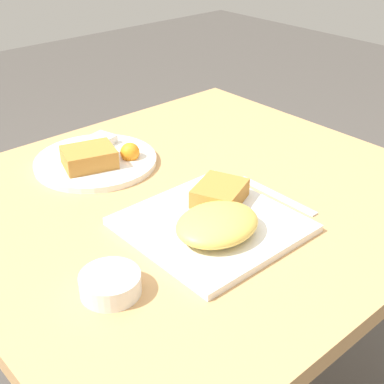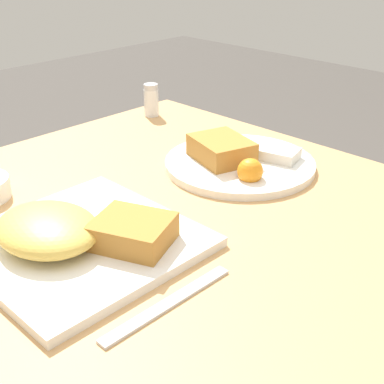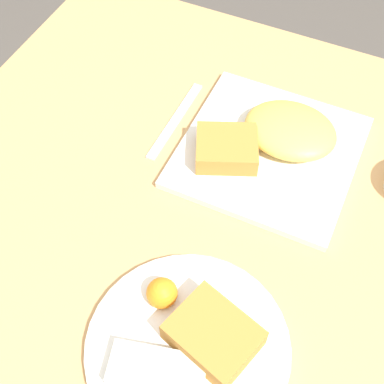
{
  "view_description": "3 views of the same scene",
  "coord_description": "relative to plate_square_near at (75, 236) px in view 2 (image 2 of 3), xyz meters",
  "views": [
    {
      "loc": [
        -0.63,
        -0.71,
        1.29
      ],
      "look_at": [
        -0.02,
        -0.02,
        0.76
      ],
      "focal_mm": 50.0,
      "sensor_mm": 36.0,
      "label": 1
    },
    {
      "loc": [
        0.49,
        -0.46,
        1.14
      ],
      "look_at": [
        -0.0,
        0.04,
        0.79
      ],
      "focal_mm": 50.0,
      "sensor_mm": 36.0,
      "label": 2
    },
    {
      "loc": [
        -0.18,
        0.46,
        1.45
      ],
      "look_at": [
        0.01,
        0.03,
        0.78
      ],
      "focal_mm": 50.0,
      "sensor_mm": 36.0,
      "label": 3
    }
  ],
  "objects": [
    {
      "name": "dining_table",
      "position": [
        0.06,
        0.13,
        -0.11
      ],
      "size": [
        0.97,
        0.89,
        0.74
      ],
      "color": "tan",
      "rests_on": "ground_plane"
    },
    {
      "name": "plate_square_near",
      "position": [
        0.0,
        0.0,
        0.0
      ],
      "size": [
        0.29,
        0.29,
        0.06
      ],
      "color": "white",
      "rests_on": "dining_table"
    },
    {
      "name": "plate_oval_far",
      "position": [
        -0.02,
        0.37,
        -0.01
      ],
      "size": [
        0.27,
        0.27,
        0.05
      ],
      "color": "white",
      "rests_on": "dining_table"
    },
    {
      "name": "salt_shaker",
      "position": [
        -0.36,
        0.46,
        0.01
      ],
      "size": [
        0.03,
        0.03,
        0.07
      ],
      "color": "white",
      "rests_on": "dining_table"
    },
    {
      "name": "butter_knife",
      "position": [
        0.18,
        0.01,
        -0.02
      ],
      "size": [
        0.02,
        0.2,
        0.0
      ],
      "rotation": [
        0.0,
        0.0,
        1.56
      ],
      "color": "silver",
      "rests_on": "dining_table"
    }
  ]
}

